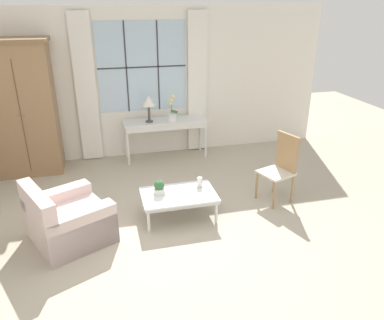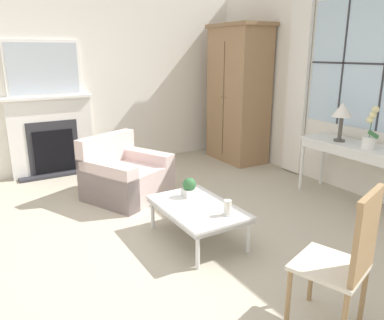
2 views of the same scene
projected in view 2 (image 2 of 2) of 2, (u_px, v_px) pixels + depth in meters
ground_plane at (152, 245)px, 3.75m from camera, size 14.00×14.00×0.00m
wall_back_windowed at (362, 89)px, 4.84m from camera, size 7.20×0.14×2.80m
wall_left at (105, 81)px, 6.16m from camera, size 0.06×7.20×2.80m
fireplace at (51, 130)px, 5.78m from camera, size 0.34×1.31×2.04m
armoire at (238, 94)px, 6.45m from camera, size 1.12×0.68×2.32m
console_table at (362, 152)px, 4.59m from camera, size 1.58×0.50×0.76m
table_lamp at (342, 112)px, 4.69m from camera, size 0.26×0.26×0.50m
potted_orchid at (370, 133)px, 4.38m from camera, size 0.19×0.15×0.51m
armchair_upholstered at (126, 177)px, 4.93m from camera, size 1.19×1.20×0.81m
side_chair_wooden at (347, 255)px, 2.44m from camera, size 0.56×0.56×1.05m
coffee_table at (197, 209)px, 3.78m from camera, size 1.04×0.67×0.37m
potted_plant_small at (189, 187)px, 3.98m from camera, size 0.14×0.14×0.21m
pillar_candle at (228, 208)px, 3.53m from camera, size 0.10×0.10×0.16m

